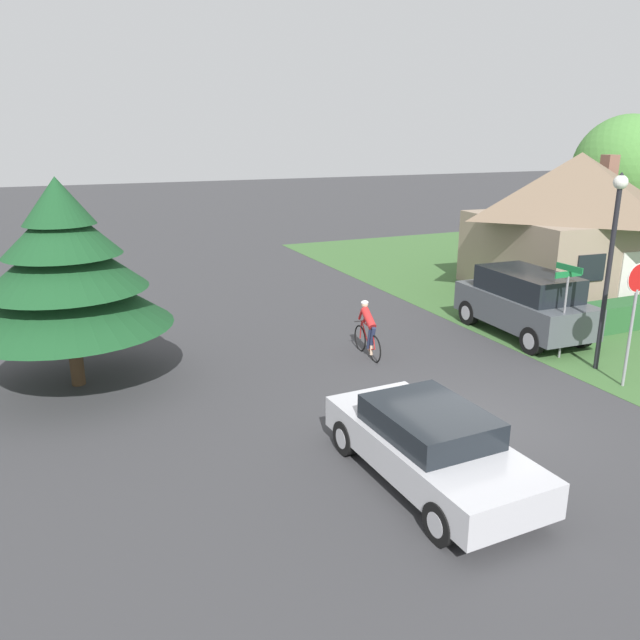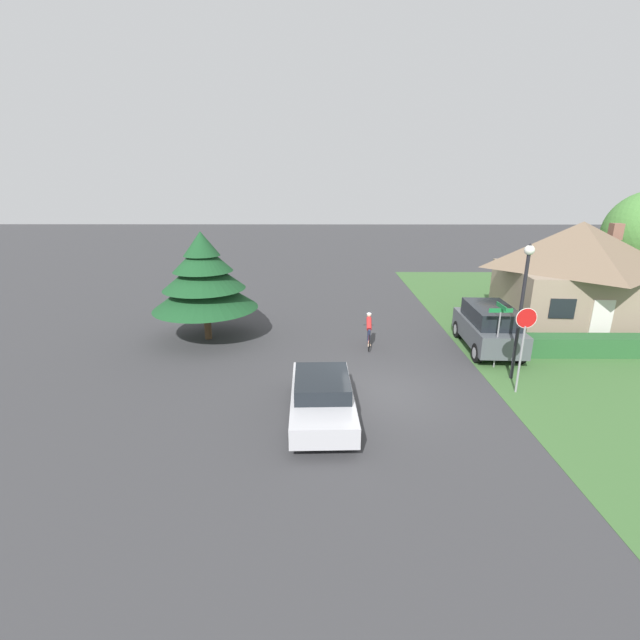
% 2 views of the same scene
% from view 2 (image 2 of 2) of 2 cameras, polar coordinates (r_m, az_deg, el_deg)
% --- Properties ---
extents(ground_plane, '(140.00, 140.00, 0.00)m').
position_cam_2_polar(ground_plane, '(14.91, 8.09, -9.79)').
color(ground_plane, '#38383A').
extents(cottage_house, '(7.23, 6.87, 5.16)m').
position_cam_2_polar(cottage_house, '(25.09, 30.89, 5.52)').
color(cottage_house, gray).
rests_on(cottage_house, ground).
extents(hedge_row, '(8.72, 0.90, 0.84)m').
position_cam_2_polar(hedge_row, '(21.55, 34.07, -2.85)').
color(hedge_row, '#285B2D').
rests_on(hedge_row, ground).
extents(sedan_left_lane, '(2.02, 4.44, 1.36)m').
position_cam_2_polar(sedan_left_lane, '(13.10, 0.27, -10.18)').
color(sedan_left_lane, '#BCBCC1').
rests_on(sedan_left_lane, ground).
extents(cyclist, '(0.44, 1.71, 1.53)m').
position_cam_2_polar(cyclist, '(18.81, 6.52, -1.49)').
color(cyclist, black).
rests_on(cyclist, ground).
extents(parked_suv_right, '(2.10, 4.49, 1.96)m').
position_cam_2_polar(parked_suv_right, '(19.69, 21.56, -0.86)').
color(parked_suv_right, '#4C5156').
rests_on(parked_suv_right, ground).
extents(stop_sign, '(0.69, 0.07, 3.01)m').
position_cam_2_polar(stop_sign, '(15.62, 25.56, -1.74)').
color(stop_sign, gray).
rests_on(stop_sign, ground).
extents(street_lamp, '(0.34, 0.34, 4.96)m').
position_cam_2_polar(street_lamp, '(16.43, 25.49, 3.44)').
color(street_lamp, black).
rests_on(street_lamp, ground).
extents(street_name_sign, '(0.90, 0.90, 2.55)m').
position_cam_2_polar(street_name_sign, '(17.58, 22.78, -0.50)').
color(street_name_sign, gray).
rests_on(street_name_sign, ground).
extents(conifer_tall_near, '(4.70, 4.70, 4.93)m').
position_cam_2_polar(conifer_tall_near, '(19.88, -15.22, 5.25)').
color(conifer_tall_near, '#4C3823').
rests_on(conifer_tall_near, ground).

